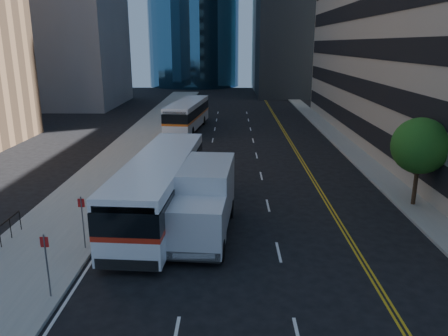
% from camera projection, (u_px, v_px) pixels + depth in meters
% --- Properties ---
extents(ground, '(160.00, 160.00, 0.00)m').
position_uv_depth(ground, '(272.00, 274.00, 18.08)').
color(ground, black).
rests_on(ground, ground).
extents(sidewalk_west, '(5.00, 90.00, 0.15)m').
position_uv_depth(sidewalk_west, '(140.00, 142.00, 42.26)').
color(sidewalk_west, gray).
rests_on(sidewalk_west, ground).
extents(sidewalk_east, '(2.00, 90.00, 0.15)m').
position_uv_depth(sidewalk_east, '(342.00, 142.00, 41.97)').
color(sidewalk_east, gray).
rests_on(sidewalk_east, ground).
extents(street_tree, '(3.20, 3.20, 5.10)m').
position_uv_depth(street_tree, '(420.00, 146.00, 24.64)').
color(street_tree, '#332114').
rests_on(street_tree, sidewalk_east).
extents(bus_front, '(3.69, 13.28, 3.38)m').
position_uv_depth(bus_front, '(161.00, 185.00, 23.51)').
color(bus_front, white).
rests_on(bus_front, ground).
extents(bus_rear, '(4.00, 12.34, 3.12)m').
position_uv_depth(bus_rear, '(188.00, 114.00, 48.16)').
color(bus_rear, white).
rests_on(bus_rear, ground).
extents(box_truck, '(2.98, 7.24, 3.38)m').
position_uv_depth(box_truck, '(205.00, 200.00, 21.49)').
color(box_truck, silver).
rests_on(box_truck, ground).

